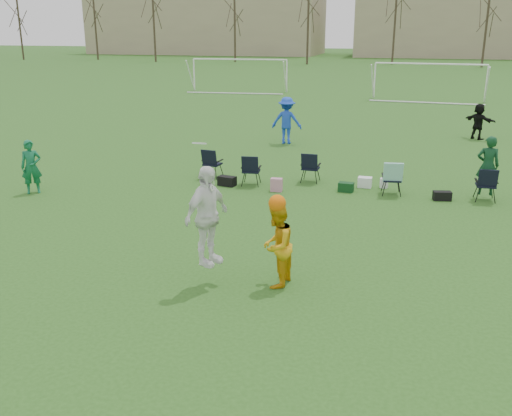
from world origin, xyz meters
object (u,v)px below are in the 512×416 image
(fielder_green_near, at_px, (31,167))
(goal_mid, at_px, (430,71))
(fielder_black, at_px, (478,121))
(center_contest, at_px, (239,229))
(goal_left, at_px, (240,66))
(fielder_blue, at_px, (287,121))

(fielder_green_near, xyz_separation_m, goal_mid, (11.74, 26.94, 1.12))
(fielder_black, xyz_separation_m, goal_mid, (-1.91, 14.27, 1.14))
(fielder_green_near, bearing_deg, goal_mid, 32.33)
(center_contest, xyz_separation_m, goal_mid, (3.94, 31.46, 0.77))
(center_contest, height_order, goal_mid, center_contest)
(goal_mid, bearing_deg, goal_left, 175.87)
(center_contest, distance_m, goal_mid, 31.72)
(fielder_green_near, relative_size, goal_left, 0.22)
(fielder_green_near, bearing_deg, center_contest, -64.23)
(fielder_black, bearing_deg, center_contest, 110.19)
(fielder_black, height_order, goal_left, goal_left)
(fielder_green_near, distance_m, goal_mid, 29.41)
(fielder_blue, relative_size, fielder_black, 1.25)
(fielder_blue, bearing_deg, fielder_black, -159.48)
(center_contest, bearing_deg, goal_left, 106.73)
(fielder_black, bearing_deg, fielder_green_near, 81.83)
(fielder_black, height_order, goal_mid, goal_mid)
(fielder_blue, distance_m, goal_mid, 18.52)
(fielder_green_near, xyz_separation_m, fielder_black, (13.65, 12.66, -0.01))
(fielder_blue, height_order, fielder_black, fielder_blue)
(fielder_green_near, xyz_separation_m, goal_left, (-2.26, 28.94, 1.12))
(goal_left, bearing_deg, fielder_blue, -72.81)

